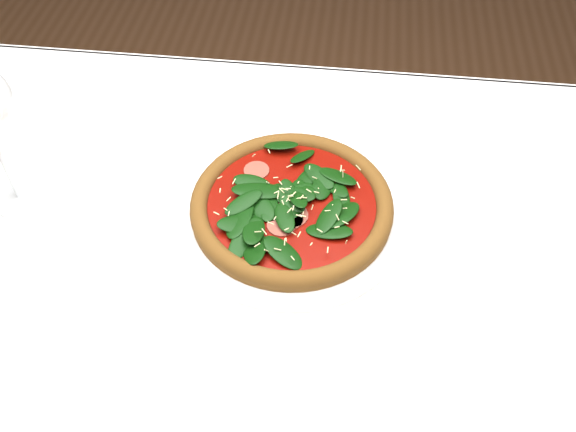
# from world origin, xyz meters

# --- Properties ---
(dining_table) EXTENTS (1.21, 0.81, 0.75)m
(dining_table) POSITION_xyz_m (0.00, 0.00, 0.65)
(dining_table) COLOR white
(dining_table) RESTS_ON ground
(plate) EXTENTS (0.32, 0.32, 0.01)m
(plate) POSITION_xyz_m (0.05, 0.06, 0.76)
(plate) COLOR white
(plate) RESTS_ON dining_table
(pizza) EXTENTS (0.35, 0.35, 0.04)m
(pizza) POSITION_xyz_m (0.05, 0.06, 0.78)
(pizza) COLOR brown
(pizza) RESTS_ON plate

